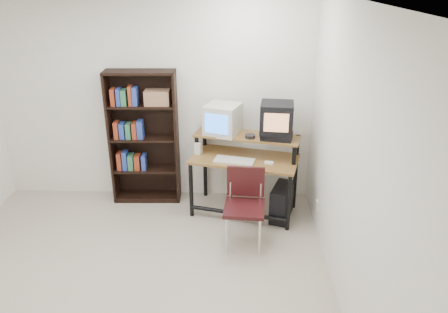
{
  "coord_description": "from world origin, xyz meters",
  "views": [
    {
      "loc": [
        1.04,
        -3.29,
        2.8
      ],
      "look_at": [
        0.91,
        1.1,
        0.93
      ],
      "focal_mm": 35.0,
      "sensor_mm": 36.0,
      "label": 1
    }
  ],
  "objects_px": {
    "computer_desk": "(245,160)",
    "pc_tower": "(282,202)",
    "school_chair": "(245,199)",
    "crt_tv": "(277,118)",
    "bookshelf": "(144,136)",
    "crt_monitor": "(223,119)"
  },
  "relations": [
    {
      "from": "pc_tower",
      "to": "school_chair",
      "type": "bearing_deg",
      "value": -112.3
    },
    {
      "from": "crt_monitor",
      "to": "crt_tv",
      "type": "distance_m",
      "value": 0.66
    },
    {
      "from": "crt_tv",
      "to": "computer_desk",
      "type": "bearing_deg",
      "value": -170.11
    },
    {
      "from": "school_chair",
      "to": "bookshelf",
      "type": "bearing_deg",
      "value": 145.99
    },
    {
      "from": "crt_tv",
      "to": "bookshelf",
      "type": "distance_m",
      "value": 1.7
    },
    {
      "from": "crt_tv",
      "to": "school_chair",
      "type": "xyz_separation_m",
      "value": [
        -0.37,
        -0.71,
        -0.7
      ]
    },
    {
      "from": "computer_desk",
      "to": "pc_tower",
      "type": "relative_size",
      "value": 3.07
    },
    {
      "from": "crt_monitor",
      "to": "bookshelf",
      "type": "bearing_deg",
      "value": -167.42
    },
    {
      "from": "crt_tv",
      "to": "school_chair",
      "type": "distance_m",
      "value": 1.06
    },
    {
      "from": "computer_desk",
      "to": "school_chair",
      "type": "xyz_separation_m",
      "value": [
        -0.01,
        -0.68,
        -0.16
      ]
    },
    {
      "from": "crt_tv",
      "to": "bookshelf",
      "type": "relative_size",
      "value": 0.24
    },
    {
      "from": "crt_tv",
      "to": "pc_tower",
      "type": "distance_m",
      "value": 1.04
    },
    {
      "from": "pc_tower",
      "to": "crt_monitor",
      "type": "bearing_deg",
      "value": 174.51
    },
    {
      "from": "crt_monitor",
      "to": "pc_tower",
      "type": "distance_m",
      "value": 1.23
    },
    {
      "from": "computer_desk",
      "to": "school_chair",
      "type": "distance_m",
      "value": 0.7
    },
    {
      "from": "computer_desk",
      "to": "bookshelf",
      "type": "distance_m",
      "value": 1.33
    },
    {
      "from": "crt_tv",
      "to": "bookshelf",
      "type": "height_order",
      "value": "bookshelf"
    },
    {
      "from": "school_chair",
      "to": "bookshelf",
      "type": "distance_m",
      "value": 1.65
    },
    {
      "from": "crt_monitor",
      "to": "bookshelf",
      "type": "xyz_separation_m",
      "value": [
        -1.0,
        0.14,
        -0.27
      ]
    },
    {
      "from": "crt_monitor",
      "to": "crt_tv",
      "type": "relative_size",
      "value": 1.2
    },
    {
      "from": "pc_tower",
      "to": "school_chair",
      "type": "relative_size",
      "value": 0.52
    },
    {
      "from": "crt_monitor",
      "to": "crt_tv",
      "type": "height_order",
      "value": "crt_tv"
    }
  ]
}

